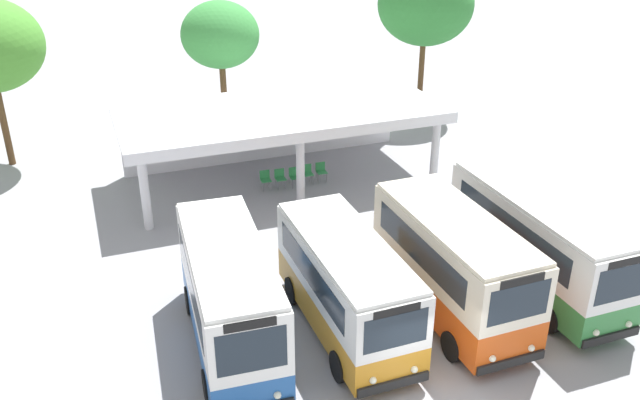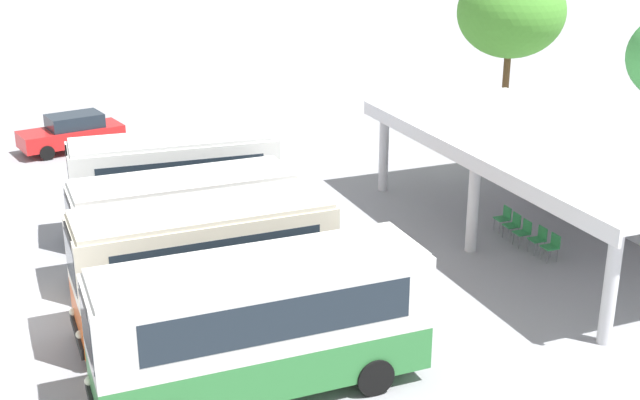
{
  "view_description": "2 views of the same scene",
  "coord_description": "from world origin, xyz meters",
  "px_view_note": "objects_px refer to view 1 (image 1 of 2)",
  "views": [
    {
      "loc": [
        -7.55,
        -10.69,
        12.58
      ],
      "look_at": [
        -0.29,
        8.77,
        2.48
      ],
      "focal_mm": 37.84,
      "sensor_mm": 36.0,
      "label": 1
    },
    {
      "loc": [
        21.37,
        -0.07,
        10.57
      ],
      "look_at": [
        0.66,
        8.35,
        2.43
      ],
      "focal_mm": 46.64,
      "sensor_mm": 36.0,
      "label": 2
    }
  ],
  "objects_px": {
    "city_bus_nearest_orange": "(230,294)",
    "city_bus_middle_cream": "(453,263)",
    "waiting_chair_end_by_column": "(265,178)",
    "city_bus_second_in_row": "(346,283)",
    "waiting_chair_second_from_end": "(280,177)",
    "waiting_chair_middle_seat": "(294,175)",
    "waiting_chair_fourth_seat": "(307,172)",
    "waiting_chair_fifth_seat": "(321,170)",
    "city_bus_fourth_amber": "(537,239)"
  },
  "relations": [
    {
      "from": "city_bus_nearest_orange",
      "to": "waiting_chair_end_by_column",
      "type": "relative_size",
      "value": 7.96
    },
    {
      "from": "city_bus_middle_cream",
      "to": "city_bus_fourth_amber",
      "type": "distance_m",
      "value": 3.42
    },
    {
      "from": "city_bus_nearest_orange",
      "to": "city_bus_fourth_amber",
      "type": "xyz_separation_m",
      "value": [
        10.18,
        -0.37,
        -0.02
      ]
    },
    {
      "from": "city_bus_second_in_row",
      "to": "waiting_chair_fifth_seat",
      "type": "height_order",
      "value": "city_bus_second_in_row"
    },
    {
      "from": "city_bus_second_in_row",
      "to": "waiting_chair_middle_seat",
      "type": "height_order",
      "value": "city_bus_second_in_row"
    },
    {
      "from": "waiting_chair_fourth_seat",
      "to": "city_bus_middle_cream",
      "type": "bearing_deg",
      "value": -85.64
    },
    {
      "from": "city_bus_second_in_row",
      "to": "city_bus_middle_cream",
      "type": "distance_m",
      "value": 3.41
    },
    {
      "from": "city_bus_second_in_row",
      "to": "waiting_chair_second_from_end",
      "type": "distance_m",
      "value": 10.75
    },
    {
      "from": "city_bus_fourth_amber",
      "to": "waiting_chair_second_from_end",
      "type": "height_order",
      "value": "city_bus_fourth_amber"
    },
    {
      "from": "waiting_chair_end_by_column",
      "to": "waiting_chair_second_from_end",
      "type": "bearing_deg",
      "value": -6.41
    },
    {
      "from": "city_bus_second_in_row",
      "to": "waiting_chair_fourth_seat",
      "type": "relative_size",
      "value": 7.62
    },
    {
      "from": "waiting_chair_end_by_column",
      "to": "waiting_chair_fifth_seat",
      "type": "bearing_deg",
      "value": -0.15
    },
    {
      "from": "waiting_chair_middle_seat",
      "to": "waiting_chair_fifth_seat",
      "type": "bearing_deg",
      "value": 5.16
    },
    {
      "from": "city_bus_nearest_orange",
      "to": "city_bus_middle_cream",
      "type": "height_order",
      "value": "city_bus_middle_cream"
    },
    {
      "from": "city_bus_second_in_row",
      "to": "waiting_chair_end_by_column",
      "type": "height_order",
      "value": "city_bus_second_in_row"
    },
    {
      "from": "city_bus_middle_cream",
      "to": "waiting_chair_second_from_end",
      "type": "bearing_deg",
      "value": 101.1
    },
    {
      "from": "city_bus_second_in_row",
      "to": "waiting_chair_end_by_column",
      "type": "distance_m",
      "value": 10.77
    },
    {
      "from": "city_bus_middle_cream",
      "to": "waiting_chair_end_by_column",
      "type": "distance_m",
      "value": 11.42
    },
    {
      "from": "waiting_chair_end_by_column",
      "to": "city_bus_nearest_orange",
      "type": "bearing_deg",
      "value": -111.36
    },
    {
      "from": "waiting_chair_second_from_end",
      "to": "city_bus_middle_cream",
      "type": "bearing_deg",
      "value": -78.9
    },
    {
      "from": "waiting_chair_second_from_end",
      "to": "waiting_chair_fifth_seat",
      "type": "relative_size",
      "value": 1.0
    },
    {
      "from": "waiting_chair_middle_seat",
      "to": "waiting_chair_fifth_seat",
      "type": "distance_m",
      "value": 1.31
    },
    {
      "from": "waiting_chair_second_from_end",
      "to": "waiting_chair_middle_seat",
      "type": "height_order",
      "value": "same"
    },
    {
      "from": "city_bus_fourth_amber",
      "to": "waiting_chair_fourth_seat",
      "type": "xyz_separation_m",
      "value": [
        -4.23,
        10.58,
        -1.28
      ]
    },
    {
      "from": "city_bus_middle_cream",
      "to": "waiting_chair_fifth_seat",
      "type": "xyz_separation_m",
      "value": [
        -0.18,
        10.98,
        -1.33
      ]
    },
    {
      "from": "waiting_chair_middle_seat",
      "to": "waiting_chair_fifth_seat",
      "type": "height_order",
      "value": "same"
    },
    {
      "from": "city_bus_middle_cream",
      "to": "waiting_chair_second_from_end",
      "type": "distance_m",
      "value": 11.2
    },
    {
      "from": "waiting_chair_fifth_seat",
      "to": "city_bus_fourth_amber",
      "type": "bearing_deg",
      "value": -71.31
    },
    {
      "from": "city_bus_nearest_orange",
      "to": "waiting_chair_fourth_seat",
      "type": "distance_m",
      "value": 11.89
    },
    {
      "from": "waiting_chair_middle_seat",
      "to": "city_bus_fourth_amber",
      "type": "bearing_deg",
      "value": -64.98
    },
    {
      "from": "waiting_chair_second_from_end",
      "to": "city_bus_nearest_orange",
      "type": "bearing_deg",
      "value": -114.62
    },
    {
      "from": "city_bus_middle_cream",
      "to": "waiting_chair_middle_seat",
      "type": "xyz_separation_m",
      "value": [
        -1.49,
        10.86,
        -1.33
      ]
    },
    {
      "from": "city_bus_fourth_amber",
      "to": "waiting_chair_end_by_column",
      "type": "height_order",
      "value": "city_bus_fourth_amber"
    },
    {
      "from": "city_bus_nearest_orange",
      "to": "waiting_chair_fourth_seat",
      "type": "bearing_deg",
      "value": 59.75
    },
    {
      "from": "waiting_chair_middle_seat",
      "to": "waiting_chair_second_from_end",
      "type": "bearing_deg",
      "value": 175.5
    },
    {
      "from": "city_bus_second_in_row",
      "to": "waiting_chair_second_from_end",
      "type": "xyz_separation_m",
      "value": [
        1.25,
        10.61,
        -1.18
      ]
    },
    {
      "from": "city_bus_nearest_orange",
      "to": "waiting_chair_fifth_seat",
      "type": "relative_size",
      "value": 7.96
    },
    {
      "from": "city_bus_nearest_orange",
      "to": "waiting_chair_fourth_seat",
      "type": "height_order",
      "value": "city_bus_nearest_orange"
    },
    {
      "from": "waiting_chair_end_by_column",
      "to": "waiting_chair_fifth_seat",
      "type": "xyz_separation_m",
      "value": [
        2.61,
        -0.01,
        0.0
      ]
    },
    {
      "from": "city_bus_middle_cream",
      "to": "waiting_chair_end_by_column",
      "type": "xyz_separation_m",
      "value": [
        -2.79,
        10.99,
        -1.33
      ]
    },
    {
      "from": "waiting_chair_middle_seat",
      "to": "waiting_chair_fifth_seat",
      "type": "xyz_separation_m",
      "value": [
        1.31,
        0.12,
        0.0
      ]
    },
    {
      "from": "city_bus_middle_cream",
      "to": "waiting_chair_fourth_seat",
      "type": "xyz_separation_m",
      "value": [
        -0.84,
        10.98,
        -1.33
      ]
    },
    {
      "from": "city_bus_nearest_orange",
      "to": "waiting_chair_middle_seat",
      "type": "relative_size",
      "value": 7.96
    },
    {
      "from": "city_bus_second_in_row",
      "to": "waiting_chair_second_from_end",
      "type": "relative_size",
      "value": 7.62
    },
    {
      "from": "city_bus_nearest_orange",
      "to": "city_bus_fourth_amber",
      "type": "bearing_deg",
      "value": -2.09
    },
    {
      "from": "waiting_chair_fourth_seat",
      "to": "waiting_chair_fifth_seat",
      "type": "xyz_separation_m",
      "value": [
        0.65,
        0.0,
        0.0
      ]
    },
    {
      "from": "city_bus_nearest_orange",
      "to": "waiting_chair_end_by_column",
      "type": "height_order",
      "value": "city_bus_nearest_orange"
    },
    {
      "from": "city_bus_nearest_orange",
      "to": "city_bus_fourth_amber",
      "type": "relative_size",
      "value": 0.91
    },
    {
      "from": "city_bus_middle_cream",
      "to": "waiting_chair_fifth_seat",
      "type": "height_order",
      "value": "city_bus_middle_cream"
    },
    {
      "from": "city_bus_fourth_amber",
      "to": "city_bus_second_in_row",
      "type": "bearing_deg",
      "value": -179.14
    }
  ]
}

